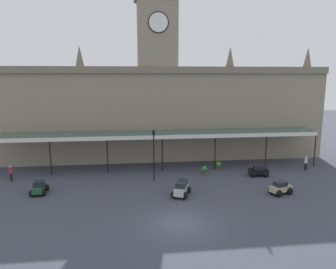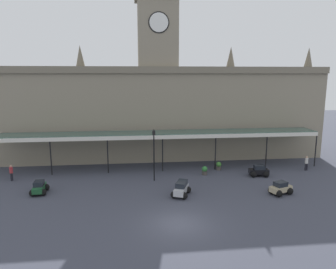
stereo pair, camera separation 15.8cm
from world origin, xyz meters
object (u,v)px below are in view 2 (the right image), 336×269
object	(u,v)px
car_black_sedan	(259,171)
pedestrian_near_entrance	(11,172)
pedestrian_crossing_forecourt	(306,163)
victorian_lamppost	(154,149)
car_green_sedan	(39,188)
car_beige_sedan	(281,189)
planter_forecourt_centre	(205,170)
car_silver_estate	(181,189)
planter_near_kerb	(219,166)

from	to	relation	value
car_black_sedan	pedestrian_near_entrance	world-z (taller)	pedestrian_near_entrance
pedestrian_crossing_forecourt	victorian_lamppost	bearing A→B (deg)	-174.45
car_green_sedan	victorian_lamppost	world-z (taller)	victorian_lamppost
car_beige_sedan	planter_forecourt_centre	world-z (taller)	car_beige_sedan
victorian_lamppost	car_silver_estate	bearing A→B (deg)	-63.56
car_green_sedan	pedestrian_near_entrance	distance (m)	5.60
car_black_sedan	planter_near_kerb	world-z (taller)	car_black_sedan
victorian_lamppost	planter_forecourt_centre	distance (m)	6.41
car_silver_estate	victorian_lamppost	bearing A→B (deg)	116.44
car_silver_estate	planter_near_kerb	bearing A→B (deg)	53.12
pedestrian_near_entrance	planter_forecourt_centre	world-z (taller)	pedestrian_near_entrance
pedestrian_near_entrance	pedestrian_crossing_forecourt	size ratio (longest dim) A/B	1.00
car_silver_estate	planter_near_kerb	xyz separation A→B (m)	(5.46, 7.28, -0.07)
car_silver_estate	pedestrian_crossing_forecourt	xyz separation A→B (m)	(15.33, 6.02, 0.34)
car_beige_sedan	victorian_lamppost	world-z (taller)	victorian_lamppost
car_silver_estate	car_black_sedan	size ratio (longest dim) A/B	1.14
car_beige_sedan	victorian_lamppost	bearing A→B (deg)	156.01
planter_near_kerb	car_black_sedan	bearing A→B (deg)	-35.65
car_green_sedan	planter_near_kerb	size ratio (longest dim) A/B	2.18
pedestrian_near_entrance	pedestrian_crossing_forecourt	world-z (taller)	same
car_green_sedan	victorian_lamppost	bearing A→B (deg)	12.62
victorian_lamppost	planter_near_kerb	xyz separation A→B (m)	(7.61, 2.96, -2.81)
car_beige_sedan	pedestrian_crossing_forecourt	xyz separation A→B (m)	(6.26, 6.69, 0.41)
car_silver_estate	planter_forecourt_centre	world-z (taller)	car_silver_estate
car_silver_estate	car_black_sedan	bearing A→B (deg)	26.88
planter_forecourt_centre	car_green_sedan	bearing A→B (deg)	-167.02
car_green_sedan	pedestrian_near_entrance	world-z (taller)	pedestrian_near_entrance
car_silver_estate	pedestrian_near_entrance	distance (m)	17.76
pedestrian_crossing_forecourt	planter_forecourt_centre	bearing A→B (deg)	-178.37
car_green_sedan	pedestrian_crossing_forecourt	bearing A→B (deg)	8.27
pedestrian_near_entrance	planter_forecourt_centre	distance (m)	20.19
car_black_sedan	planter_near_kerb	distance (m)	4.54
car_beige_sedan	pedestrian_crossing_forecourt	bearing A→B (deg)	46.92
pedestrian_crossing_forecourt	planter_forecourt_centre	size ratio (longest dim) A/B	1.74
car_silver_estate	planter_forecourt_centre	bearing A→B (deg)	58.79
car_beige_sedan	pedestrian_near_entrance	world-z (taller)	pedestrian_near_entrance
pedestrian_near_entrance	victorian_lamppost	bearing A→B (deg)	-6.36
car_black_sedan	victorian_lamppost	bearing A→B (deg)	-178.41
victorian_lamppost	pedestrian_near_entrance	bearing A→B (deg)	173.64
car_black_sedan	pedestrian_crossing_forecourt	world-z (taller)	pedestrian_crossing_forecourt
car_black_sedan	victorian_lamppost	xyz separation A→B (m)	(-11.30, -0.31, 2.80)
car_black_sedan	pedestrian_crossing_forecourt	bearing A→B (deg)	12.62
car_black_sedan	pedestrian_near_entrance	xyz separation A→B (m)	(-25.88, 1.31, 0.41)
pedestrian_near_entrance	planter_near_kerb	bearing A→B (deg)	3.43
car_silver_estate	planter_forecourt_centre	xyz separation A→B (m)	(3.44, 5.68, -0.07)
car_silver_estate	pedestrian_near_entrance	size ratio (longest dim) A/B	1.45
pedestrian_near_entrance	pedestrian_crossing_forecourt	distance (m)	32.07
car_green_sedan	car_beige_sedan	bearing A→B (deg)	-6.75
car_silver_estate	planter_forecourt_centre	size ratio (longest dim) A/B	2.52
car_green_sedan	pedestrian_near_entrance	xyz separation A→B (m)	(-3.87, 4.03, 0.41)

